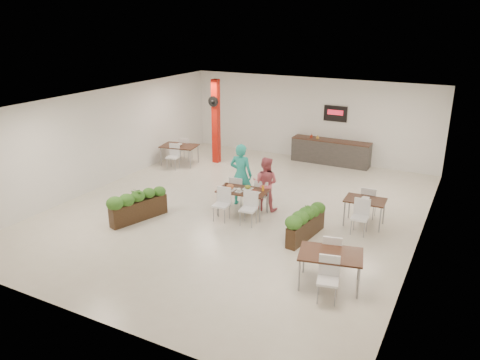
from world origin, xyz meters
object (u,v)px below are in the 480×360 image
(diner_woman, at_px, (265,184))
(side_table_c, at_px, (331,258))
(service_counter, at_px, (331,151))
(main_table, at_px, (242,194))
(red_column, at_px, (216,121))
(diner_man, at_px, (241,175))
(planter_right, at_px, (306,221))
(side_table_a, at_px, (179,148))
(planter_left, at_px, (138,203))
(side_table_b, at_px, (365,204))

(diner_woman, distance_m, side_table_c, 4.30)
(service_counter, height_order, main_table, service_counter)
(red_column, relative_size, diner_man, 1.69)
(diner_man, bearing_deg, main_table, 115.39)
(service_counter, bearing_deg, side_table_c, -72.77)
(red_column, bearing_deg, main_table, -51.39)
(diner_woman, bearing_deg, planter_right, 138.62)
(main_table, bearing_deg, side_table_a, 143.94)
(planter_left, height_order, side_table_b, planter_left)
(service_counter, height_order, side_table_a, service_counter)
(service_counter, relative_size, main_table, 1.74)
(diner_woman, relative_size, side_table_b, 0.98)
(side_table_a, bearing_deg, service_counter, 18.71)
(diner_man, height_order, side_table_a, diner_man)
(diner_man, xyz_separation_m, planter_left, (-1.99, -2.34, -0.45))
(diner_woman, bearing_deg, diner_man, -5.40)
(diner_man, distance_m, side_table_a, 4.71)
(service_counter, height_order, planter_right, service_counter)
(service_counter, bearing_deg, planter_left, -112.28)
(main_table, bearing_deg, service_counter, 82.88)
(planter_right, bearing_deg, side_table_a, 149.86)
(planter_left, bearing_deg, main_table, 35.25)
(diner_woman, bearing_deg, side_table_b, 179.27)
(main_table, height_order, planter_right, main_table)
(service_counter, height_order, planter_left, service_counter)
(red_column, height_order, side_table_c, red_column)
(planter_right, bearing_deg, side_table_c, -57.08)
(red_column, relative_size, side_table_b, 1.96)
(main_table, distance_m, diner_woman, 0.79)
(side_table_b, bearing_deg, side_table_a, 161.11)
(diner_woman, xyz_separation_m, planter_right, (1.72, -1.25, -0.32))
(main_table, relative_size, side_table_a, 1.04)
(red_column, bearing_deg, side_table_a, -140.55)
(main_table, bearing_deg, side_table_b, 15.24)
(red_column, height_order, main_table, red_column)
(main_table, distance_m, diner_man, 0.82)
(service_counter, xyz_separation_m, side_table_b, (2.52, -5.05, 0.13))
(side_table_c, bearing_deg, red_column, 122.04)
(diner_man, bearing_deg, planter_right, 148.22)
(side_table_a, bearing_deg, side_table_c, -46.04)
(red_column, xyz_separation_m, planter_right, (5.39, -4.67, -1.16))
(side_table_c, bearing_deg, planter_left, 158.92)
(service_counter, bearing_deg, diner_woman, -93.60)
(main_table, xyz_separation_m, planter_right, (2.13, -0.60, -0.16))
(diner_woman, height_order, side_table_b, diner_woman)
(red_column, bearing_deg, planter_right, -40.93)
(service_counter, distance_m, diner_man, 5.43)
(diner_woman, bearing_deg, red_column, -48.44)
(main_table, height_order, diner_man, diner_man)
(diner_man, distance_m, planter_right, 2.86)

